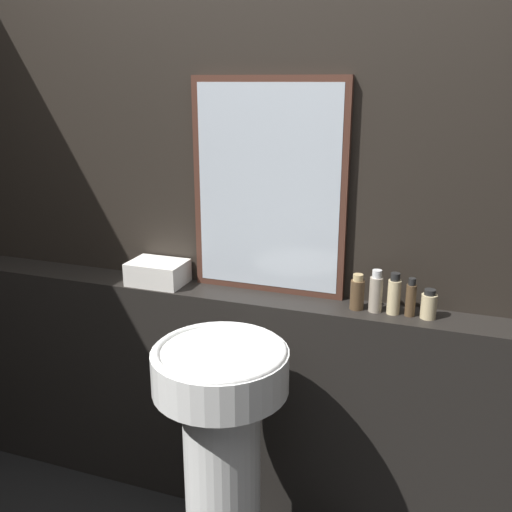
{
  "coord_description": "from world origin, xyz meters",
  "views": [
    {
      "loc": [
        0.71,
        -0.83,
        1.78
      ],
      "look_at": [
        0.04,
        1.05,
        1.17
      ],
      "focal_mm": 40.0,
      "sensor_mm": 36.0,
      "label": 1
    }
  ],
  "objects_px": {
    "body_wash_bottle": "(411,299)",
    "towel_stack": "(158,272)",
    "mirror": "(268,189)",
    "hand_soap_bottle": "(429,305)",
    "conditioner_bottle": "(376,292)",
    "lotion_bottle": "(394,295)",
    "pedestal_sink": "(222,448)",
    "shampoo_bottle": "(357,293)"
  },
  "relations": [
    {
      "from": "pedestal_sink",
      "to": "body_wash_bottle",
      "type": "relative_size",
      "value": 6.76
    },
    {
      "from": "towel_stack",
      "to": "conditioner_bottle",
      "type": "bearing_deg",
      "value": 0.0
    },
    {
      "from": "shampoo_bottle",
      "to": "towel_stack",
      "type": "bearing_deg",
      "value": 180.0
    },
    {
      "from": "pedestal_sink",
      "to": "hand_soap_bottle",
      "type": "bearing_deg",
      "value": 35.55
    },
    {
      "from": "pedestal_sink",
      "to": "lotion_bottle",
      "type": "xyz_separation_m",
      "value": [
        0.49,
        0.44,
        0.46
      ]
    },
    {
      "from": "conditioner_bottle",
      "to": "lotion_bottle",
      "type": "relative_size",
      "value": 1.03
    },
    {
      "from": "mirror",
      "to": "hand_soap_bottle",
      "type": "relative_size",
      "value": 7.71
    },
    {
      "from": "mirror",
      "to": "shampoo_bottle",
      "type": "bearing_deg",
      "value": -11.2
    },
    {
      "from": "pedestal_sink",
      "to": "towel_stack",
      "type": "xyz_separation_m",
      "value": [
        -0.47,
        0.44,
        0.44
      ]
    },
    {
      "from": "pedestal_sink",
      "to": "conditioner_bottle",
      "type": "xyz_separation_m",
      "value": [
        0.43,
        0.44,
        0.47
      ]
    },
    {
      "from": "towel_stack",
      "to": "conditioner_bottle",
      "type": "distance_m",
      "value": 0.89
    },
    {
      "from": "shampoo_bottle",
      "to": "conditioner_bottle",
      "type": "relative_size",
      "value": 0.85
    },
    {
      "from": "pedestal_sink",
      "to": "hand_soap_bottle",
      "type": "distance_m",
      "value": 0.88
    },
    {
      "from": "conditioner_bottle",
      "to": "shampoo_bottle",
      "type": "bearing_deg",
      "value": -180.0
    },
    {
      "from": "towel_stack",
      "to": "hand_soap_bottle",
      "type": "relative_size",
      "value": 2.14
    },
    {
      "from": "conditioner_bottle",
      "to": "hand_soap_bottle",
      "type": "relative_size",
      "value": 1.47
    },
    {
      "from": "conditioner_bottle",
      "to": "hand_soap_bottle",
      "type": "bearing_deg",
      "value": 0.0
    },
    {
      "from": "pedestal_sink",
      "to": "mirror",
      "type": "distance_m",
      "value": 0.96
    },
    {
      "from": "body_wash_bottle",
      "to": "lotion_bottle",
      "type": "bearing_deg",
      "value": 180.0
    },
    {
      "from": "pedestal_sink",
      "to": "lotion_bottle",
      "type": "distance_m",
      "value": 0.81
    },
    {
      "from": "mirror",
      "to": "towel_stack",
      "type": "bearing_deg",
      "value": -170.84
    },
    {
      "from": "conditioner_bottle",
      "to": "lotion_bottle",
      "type": "bearing_deg",
      "value": -0.0
    },
    {
      "from": "mirror",
      "to": "lotion_bottle",
      "type": "distance_m",
      "value": 0.61
    },
    {
      "from": "mirror",
      "to": "hand_soap_bottle",
      "type": "xyz_separation_m",
      "value": [
        0.63,
        -0.07,
        -0.36
      ]
    },
    {
      "from": "mirror",
      "to": "hand_soap_bottle",
      "type": "distance_m",
      "value": 0.73
    },
    {
      "from": "mirror",
      "to": "conditioner_bottle",
      "type": "distance_m",
      "value": 0.56
    },
    {
      "from": "towel_stack",
      "to": "conditioner_bottle",
      "type": "xyz_separation_m",
      "value": [
        0.89,
        0.0,
        0.03
      ]
    },
    {
      "from": "pedestal_sink",
      "to": "shampoo_bottle",
      "type": "xyz_separation_m",
      "value": [
        0.36,
        0.44,
        0.45
      ]
    },
    {
      "from": "conditioner_bottle",
      "to": "body_wash_bottle",
      "type": "xyz_separation_m",
      "value": [
        0.12,
        -0.0,
        -0.01
      ]
    },
    {
      "from": "towel_stack",
      "to": "body_wash_bottle",
      "type": "bearing_deg",
      "value": 0.0
    },
    {
      "from": "shampoo_bottle",
      "to": "hand_soap_bottle",
      "type": "bearing_deg",
      "value": 0.0
    },
    {
      "from": "lotion_bottle",
      "to": "towel_stack",
      "type": "bearing_deg",
      "value": 180.0
    },
    {
      "from": "towel_stack",
      "to": "hand_soap_bottle",
      "type": "xyz_separation_m",
      "value": [
        1.08,
        0.0,
        0.0
      ]
    },
    {
      "from": "body_wash_bottle",
      "to": "towel_stack",
      "type": "bearing_deg",
      "value": 180.0
    },
    {
      "from": "shampoo_bottle",
      "to": "lotion_bottle",
      "type": "distance_m",
      "value": 0.13
    },
    {
      "from": "pedestal_sink",
      "to": "hand_soap_bottle",
      "type": "xyz_separation_m",
      "value": [
        0.62,
        0.44,
        0.44
      ]
    },
    {
      "from": "pedestal_sink",
      "to": "conditioner_bottle",
      "type": "height_order",
      "value": "conditioner_bottle"
    },
    {
      "from": "shampoo_bottle",
      "to": "hand_soap_bottle",
      "type": "relative_size",
      "value": 1.25
    },
    {
      "from": "lotion_bottle",
      "to": "body_wash_bottle",
      "type": "height_order",
      "value": "lotion_bottle"
    },
    {
      "from": "towel_stack",
      "to": "lotion_bottle",
      "type": "xyz_separation_m",
      "value": [
        0.96,
        0.0,
        0.02
      ]
    },
    {
      "from": "shampoo_bottle",
      "to": "conditioner_bottle",
      "type": "height_order",
      "value": "conditioner_bottle"
    },
    {
      "from": "lotion_bottle",
      "to": "conditioner_bottle",
      "type": "bearing_deg",
      "value": 180.0
    }
  ]
}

